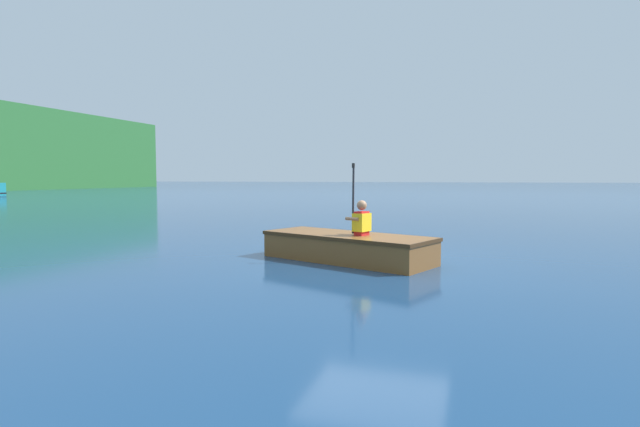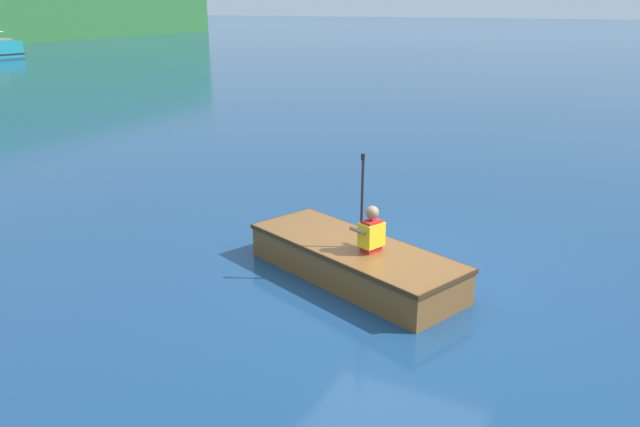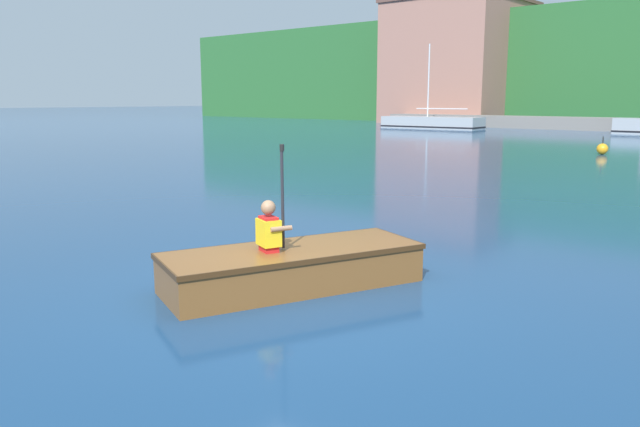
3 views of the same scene
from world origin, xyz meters
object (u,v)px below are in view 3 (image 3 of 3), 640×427
(moored_boat_dock_west_end, at_px, (432,123))
(channel_buoy, at_px, (602,149))
(person_paddler, at_px, (269,228))
(rowboat_foreground, at_px, (296,265))

(moored_boat_dock_west_end, height_order, channel_buoy, moored_boat_dock_west_end)
(person_paddler, bearing_deg, moored_boat_dock_west_end, 117.98)
(rowboat_foreground, bearing_deg, moored_boat_dock_west_end, 118.34)
(moored_boat_dock_west_end, relative_size, channel_buoy, 10.72)
(rowboat_foreground, distance_m, channel_buoy, 21.41)
(moored_boat_dock_west_end, bearing_deg, person_paddler, -62.02)
(person_paddler, bearing_deg, rowboat_foreground, 68.45)
(moored_boat_dock_west_end, distance_m, person_paddler, 41.39)
(rowboat_foreground, relative_size, channel_buoy, 4.54)
(channel_buoy, bearing_deg, rowboat_foreground, -82.46)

